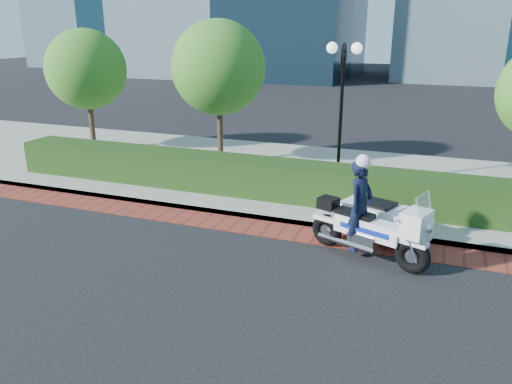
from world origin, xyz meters
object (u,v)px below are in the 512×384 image
(lamppost, at_px, (342,93))
(tree_b, at_px, (219,68))
(tree_a, at_px, (86,69))
(police_motorcycle, at_px, (373,218))

(lamppost, bearing_deg, tree_b, 163.89)
(tree_a, height_order, police_motorcycle, tree_a)
(police_motorcycle, bearing_deg, tree_a, 175.93)
(tree_a, bearing_deg, police_motorcycle, -24.75)
(tree_a, xyz_separation_m, tree_b, (5.50, 0.00, 0.21))
(tree_a, distance_m, police_motorcycle, 13.02)
(lamppost, height_order, tree_b, tree_b)
(lamppost, relative_size, tree_a, 0.92)
(lamppost, distance_m, tree_b, 4.71)
(police_motorcycle, bearing_deg, lamppost, 132.40)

